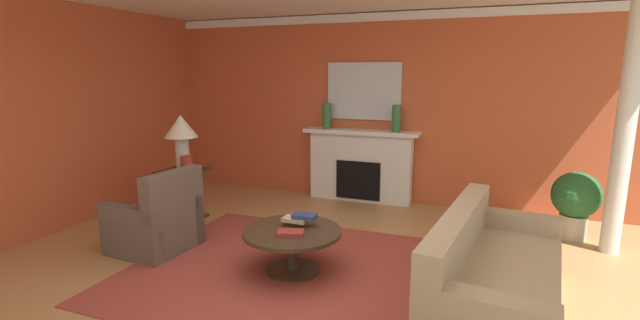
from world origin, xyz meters
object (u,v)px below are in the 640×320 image
Objects in this scene: fireplace at (360,167)px; mantel_mirror at (364,91)px; vase_mantel_right at (396,118)px; potted_plant at (576,200)px; sofa at (493,279)px; table_lamp at (181,132)px; vase_mantel_left at (327,116)px; side_table at (185,191)px; coffee_table at (292,241)px; vase_on_side_table at (187,164)px; armchair_near_window at (157,224)px.

fireplace is 1.19m from mantel_mirror.
vase_mantel_right is 0.49× the size of potted_plant.
sofa is at bearing -113.35° from potted_plant.
vase_mantel_left is (1.45, 1.71, 0.10)m from table_lamp.
side_table is 0.82m from table_lamp.
mantel_mirror is at bearing 90.00° from fireplace.
fireplace reaches higher than sofa.
vase_mantel_right reaches higher than vase_mantel_left.
sofa reaches higher than side_table.
coffee_table is 2.91m from vase_mantel_right.
vase_mantel_right is at bearing 79.61° from coffee_table.
vase_mantel_right reaches higher than vase_on_side_table.
vase_mantel_left is 2.30m from vase_on_side_table.
coffee_table is (-1.89, 0.11, 0.04)m from sofa.
sofa is at bearing -48.19° from vase_mantel_left.
sofa is 3.89m from vase_mantel_left.
armchair_near_window is at bearing -155.17° from potted_plant.
coffee_table is at bearing -88.85° from mantel_mirror.
vase_mantel_right is (2.55, 1.71, 0.11)m from table_lamp.
fireplace is 1.80× the size of coffee_table.
fireplace is at bearing 91.20° from coffee_table.
vase_mantel_left is at bearing 49.70° from side_table.
armchair_near_window is 0.95× the size of coffee_table.
vase_mantel_right is 2.56m from potted_plant.
vase_mantel_right is (2.55, 1.71, 0.93)m from side_table.
table_lamp is (-2.00, -1.88, -0.49)m from mantel_mirror.
vase_mantel_right is 1.01× the size of vase_mantel_left.
potted_plant is (0.94, 2.17, 0.19)m from sofa.
fireplace is 0.97m from vase_mantel_left.
armchair_near_window is at bearing -69.51° from side_table.
potted_plant is (4.89, 1.09, 0.09)m from side_table.
armchair_near_window is 2.34× the size of vase_mantel_right.
fireplace is 1.54× the size of mantel_mirror.
mantel_mirror is 0.53× the size of sofa.
mantel_mirror is 3.60m from armchair_near_window.
fireplace is 3.46m from sofa.
mantel_mirror is at bearing 91.15° from coffee_table.
sofa is 2.20× the size of coffee_table.
vase_mantel_left is 1.76× the size of vase_on_side_table.
side_table is 1.75× the size of vase_mantel_left.
sofa is at bearing -15.33° from side_table.
coffee_table is at bearing -24.17° from vase_on_side_table.
sofa is (1.95, -2.96, -1.42)m from mantel_mirror.
potted_plant is (4.74, 1.21, -0.32)m from vase_on_side_table.
potted_plant is (2.83, 2.06, 0.16)m from coffee_table.
mantel_mirror is 2.87m from vase_on_side_table.
mantel_mirror reaches higher than coffee_table.
vase_on_side_table is at bearing 165.78° from sofa.
armchair_near_window reaches higher than sofa.
vase_mantel_left is (-0.55, -0.05, 0.79)m from fireplace.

